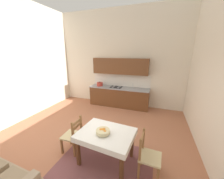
# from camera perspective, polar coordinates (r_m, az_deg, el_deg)

# --- Properties ---
(ground_plane) EXTENTS (6.38, 6.54, 0.10)m
(ground_plane) POSITION_cam_1_polar(r_m,az_deg,el_deg) (4.11, -10.12, -21.46)
(ground_plane) COLOR #AD6B4C
(wall_back) EXTENTS (6.38, 0.12, 4.28)m
(wall_back) POSITION_cam_1_polar(r_m,az_deg,el_deg) (6.07, 3.33, 13.25)
(wall_back) COLOR silver
(wall_back) RESTS_ON ground_plane
(wall_left) EXTENTS (0.12, 6.54, 4.28)m
(wall_left) POSITION_cam_1_polar(r_m,az_deg,el_deg) (5.44, -40.04, 9.25)
(wall_left) COLOR silver
(wall_left) RESTS_ON ground_plane
(area_rug) EXTENTS (2.10, 1.60, 0.01)m
(area_rug) POSITION_cam_1_polar(r_m,az_deg,el_deg) (3.39, -3.25, -29.85)
(area_rug) COLOR brown
(area_rug) RESTS_ON ground_plane
(kitchen_cabinetry) EXTENTS (2.75, 0.63, 2.20)m
(kitchen_cabinetry) POSITION_cam_1_polar(r_m,az_deg,el_deg) (5.94, 3.15, 0.60)
(kitchen_cabinetry) COLOR brown
(kitchen_cabinetry) RESTS_ON ground_plane
(dining_table) EXTENTS (1.27, 1.00, 0.75)m
(dining_table) POSITION_cam_1_polar(r_m,az_deg,el_deg) (3.06, -2.67, -20.65)
(dining_table) COLOR #56331C
(dining_table) RESTS_ON ground_plane
(dining_chair_tv_side) EXTENTS (0.43, 0.43, 0.93)m
(dining_chair_tv_side) POSITION_cam_1_polar(r_m,az_deg,el_deg) (3.55, -16.91, -18.94)
(dining_chair_tv_side) COLOR #D1BC89
(dining_chair_tv_side) RESTS_ON ground_plane
(dining_chair_window_side) EXTENTS (0.44, 0.44, 0.93)m
(dining_chair_window_side) POSITION_cam_1_polar(r_m,az_deg,el_deg) (2.99, 15.72, -26.51)
(dining_chair_window_side) COLOR #D1BC89
(dining_chair_window_side) RESTS_ON ground_plane
(fruit_bowl) EXTENTS (0.30, 0.30, 0.12)m
(fruit_bowl) POSITION_cam_1_polar(r_m,az_deg,el_deg) (2.90, -4.04, -18.06)
(fruit_bowl) COLOR beige
(fruit_bowl) RESTS_ON dining_table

